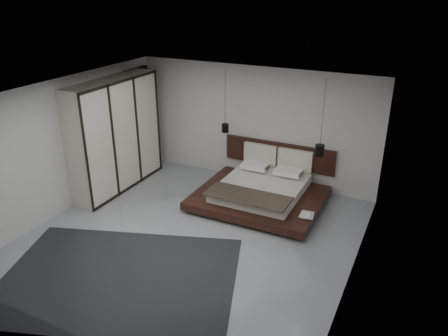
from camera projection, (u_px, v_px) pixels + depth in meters
The scene contains 14 objects.
floor at pixel (193, 235), 8.52m from camera, with size 6.00×6.00×0.00m, color gray.
ceiling at pixel (188, 94), 7.41m from camera, with size 6.00×6.00×0.00m, color white.
wall_back at pixel (254, 125), 10.43m from camera, with size 6.00×6.00×0.00m, color #BCBCB9.
wall_front at pixel (71, 255), 5.49m from camera, with size 6.00×6.00×0.00m, color #BCBCB9.
wall_left at pixel (67, 145), 9.18m from camera, with size 6.00×6.00×0.00m, color #BCBCB9.
wall_right at pixel (359, 204), 6.75m from camera, with size 6.00×6.00×0.00m, color #BCBCB9.
lattice_screen at pixel (139, 119), 11.21m from camera, with size 0.05×0.90×2.60m, color black.
bed at pixel (262, 190), 9.71m from camera, with size 2.70×2.36×1.06m.
book_lower at pixel (301, 214), 8.73m from camera, with size 0.24×0.32×0.03m, color #99724C.
book_upper at pixel (300, 214), 8.71m from camera, with size 0.21×0.29×0.02m, color #99724C.
pendant_left at pixel (225, 128), 10.03m from camera, with size 0.16×0.16×1.45m.
pendant_right at pixel (320, 150), 9.21m from camera, with size 0.20×0.20×1.64m.
wardrobe at pixel (115, 135), 10.06m from camera, with size 0.62×2.64×2.59m.
rug at pixel (119, 277), 7.29m from camera, with size 3.87×2.77×0.02m, color black.
Camera 1 is at (3.76, -6.29, 4.58)m, focal length 35.00 mm.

